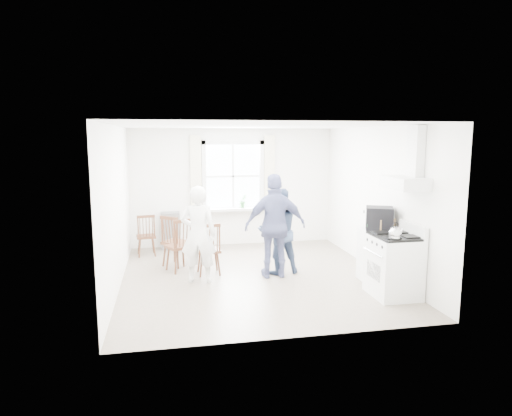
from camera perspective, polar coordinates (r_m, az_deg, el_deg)
The scene contains 17 objects.
room_shell at distance 7.77m, azimuth -0.24°, elevation 0.62°, with size 4.62×5.12×2.64m.
window_assembly at distance 10.14m, azimuth -2.87°, elevation 3.49°, with size 1.88×0.24×1.70m.
range_hood at distance 7.15m, azimuth 18.50°, elevation 4.28°, with size 0.45×0.76×0.94m.
shelf_unit at distance 10.08m, azimuth -10.63°, elevation -2.80°, with size 0.40×0.30×0.80m, color slate.
gas_stove at distance 7.31m, azimuth 16.84°, elevation -6.84°, with size 0.68×0.76×1.12m.
kettle at distance 6.91m, azimuth 17.02°, elevation -3.03°, with size 0.18×0.18×0.25m.
low_cabinet at distance 7.95m, azimuth 14.91°, elevation -5.74°, with size 0.50×0.55×0.90m, color silver.
stereo_stack at distance 7.75m, azimuth 15.17°, elevation -1.28°, with size 0.54×0.52×0.38m.
cardboard_box at distance 7.75m, azimuth 15.65°, elevation -1.98°, with size 0.31×0.22×0.20m, color olive.
windsor_chair_a at distance 9.50m, azimuth -13.57°, elevation -2.79°, with size 0.41×0.40×0.87m.
windsor_chair_b at distance 8.01m, azimuth -5.87°, elevation -4.43°, with size 0.42×0.41×0.95m.
windsor_chair_c at distance 8.29m, azimuth -9.26°, elevation -3.88°, with size 0.55×0.55×0.99m.
person_left at distance 7.61m, azimuth -7.22°, elevation -3.31°, with size 0.60×0.60×1.64m, color white.
person_mid at distance 8.09m, azimuth 2.80°, elevation -2.91°, with size 0.74×0.74×1.53m, color #3F5175.
person_right at distance 7.84m, azimuth 2.42°, elevation -2.27°, with size 1.06×1.06×1.80m, color navy.
potted_plant at distance 10.14m, azimuth -1.62°, elevation 0.89°, with size 0.17×0.17×0.31m, color #306E31.
windsor_chair_d at distance 8.64m, azimuth -10.47°, elevation -3.42°, with size 0.57×0.57×0.98m.
Camera 1 is at (-1.46, -7.54, 2.42)m, focal length 32.00 mm.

